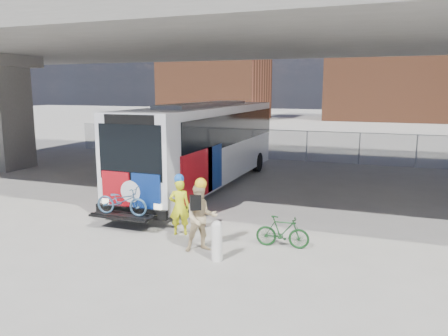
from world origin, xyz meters
The scene contains 9 objects.
ground centered at (0.00, 0.00, 0.00)m, with size 160.00×160.00×0.00m, color #9E9991.
bus centered at (-2.00, 3.69, 2.11)m, with size 2.67×12.90×3.69m.
overpass centered at (0.00, 4.00, 6.54)m, with size 40.00×16.00×7.95m.
chainlink_fence centered at (0.00, 12.00, 1.42)m, with size 30.00×0.06×30.00m.
brick_buildings centered at (1.23, 48.23, 5.42)m, with size 54.00×22.00×12.00m.
bollard centered at (1.61, -4.13, 0.56)m, with size 0.27×0.27×1.05m.
cyclist_hivis centered at (-0.17, -2.64, 0.89)m, with size 0.72×0.61×1.84m.
cyclist_tan centered at (0.97, -3.65, 0.94)m, with size 1.12×1.07×2.00m.
bike_parked centered at (2.94, -2.64, 0.44)m, with size 0.41×1.46×0.88m, color #15421A.
Camera 1 is at (5.45, -13.85, 4.28)m, focal length 35.00 mm.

